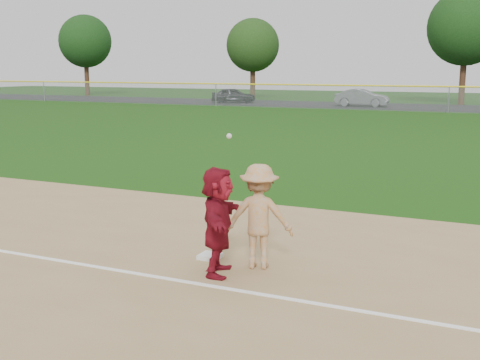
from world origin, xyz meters
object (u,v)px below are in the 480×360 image
at_px(car_left, 234,95).
at_px(first_base, 210,256).
at_px(car_mid, 362,98).
at_px(base_runner, 218,221).

bearing_deg(car_left, first_base, -179.85).
bearing_deg(car_left, car_mid, -115.43).
xyz_separation_m(base_runner, car_left, (-21.04, 45.35, -0.18)).
xyz_separation_m(car_left, car_mid, (12.79, -0.20, 0.03)).
xyz_separation_m(first_base, car_left, (-20.53, 44.68, 0.69)).
bearing_deg(first_base, car_mid, 99.87).
relative_size(base_runner, car_mid, 0.39).
xyz_separation_m(base_runner, car_mid, (-8.25, 45.15, -0.15)).
bearing_deg(car_mid, first_base, -172.60).
height_order(base_runner, car_left, base_runner).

